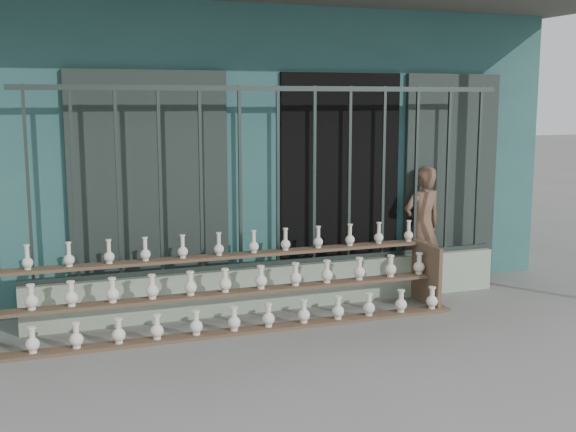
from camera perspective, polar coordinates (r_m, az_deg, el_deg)
name	(u,v)px	position (r m, az deg, el deg)	size (l,w,h in m)	color
ground	(327,348)	(6.32, 3.13, -10.38)	(60.00, 60.00, 0.00)	slate
workshop_building	(208,136)	(9.99, -6.32, 6.31)	(7.40, 6.60, 3.21)	#2A5856
parapet_wall	(278,286)	(7.41, -0.79, -5.58)	(5.00, 0.20, 0.45)	#9CAE95
security_fence	(278,177)	(7.21, -0.81, 3.10)	(5.00, 0.04, 1.80)	#283330
shelf_rack	(226,289)	(6.81, -4.91, -5.76)	(4.50, 0.68, 0.85)	brown
elderly_woman	(422,226)	(8.36, 10.55, -0.80)	(0.50, 0.33, 1.37)	brown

